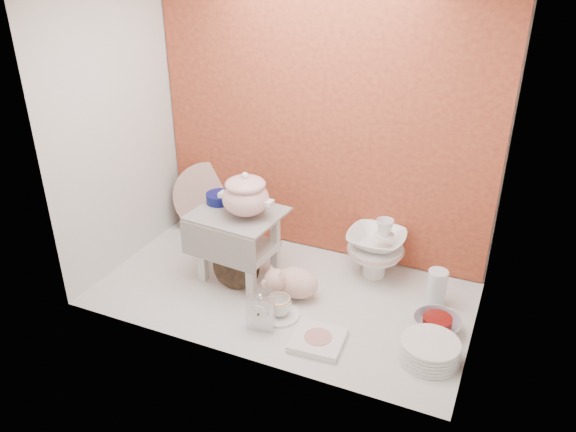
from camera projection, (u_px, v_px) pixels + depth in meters
name	position (u px, v px, depth m)	size (l,w,h in m)	color
ground	(283.00, 293.00, 2.83)	(1.80, 1.80, 0.00)	silver
niche_shell	(298.00, 98.00, 2.56)	(1.86, 1.03, 1.53)	#B9562E
step_stool	(239.00, 245.00, 2.89)	(0.42, 0.36, 0.36)	silver
soup_tureen	(246.00, 194.00, 2.73)	(0.27, 0.27, 0.23)	white
cobalt_bowl	(219.00, 198.00, 2.90)	(0.13, 0.13, 0.05)	#0B1155
floral_platter	(209.00, 197.00, 3.34)	(0.42, 0.11, 0.41)	silver
blue_white_vase	(218.00, 221.00, 3.24)	(0.24, 0.24, 0.25)	silver
lacquer_tray	(236.00, 267.00, 2.83)	(0.24, 0.07, 0.23)	black
mantel_clock	(261.00, 312.00, 2.54)	(0.13, 0.04, 0.19)	silver
plush_pig	(296.00, 282.00, 2.77)	(0.28, 0.19, 0.17)	#DCAC9B
teacup_saucer	(279.00, 315.00, 2.66)	(0.19, 0.19, 0.01)	white
gold_rim_teacup	(279.00, 306.00, 2.64)	(0.11, 0.11, 0.09)	white
lattice_dish	(318.00, 340.00, 2.49)	(0.22, 0.22, 0.03)	white
dinner_plate_stack	(430.00, 350.00, 2.39)	(0.27, 0.27, 0.09)	white
crystal_bowl	(437.00, 325.00, 2.56)	(0.21, 0.21, 0.07)	silver
clear_glass_vase	(436.00, 288.00, 2.71)	(0.09, 0.09, 0.19)	silver
porcelain_tower	(376.00, 247.00, 2.90)	(0.29, 0.29, 0.33)	white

